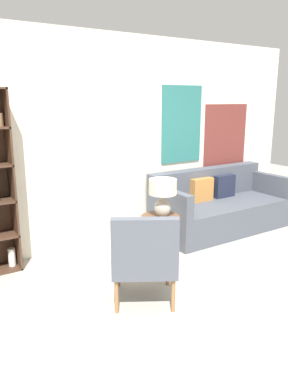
% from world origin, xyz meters
% --- Properties ---
extents(ground_plane, '(14.00, 14.00, 0.00)m').
position_xyz_m(ground_plane, '(0.00, 0.00, 0.00)').
color(ground_plane, '#9E998E').
extents(wall_back, '(6.40, 0.08, 2.70)m').
position_xyz_m(wall_back, '(0.05, 2.03, 1.35)').
color(wall_back, silver).
rests_on(wall_back, ground_plane).
extents(armchair, '(0.81, 0.81, 0.89)m').
position_xyz_m(armchair, '(-0.52, 0.35, 0.50)').
color(armchair, olive).
rests_on(armchair, ground_plane).
extents(couch, '(2.06, 0.90, 0.88)m').
position_xyz_m(couch, '(1.57, 1.57, 0.32)').
color(couch, '#474C56').
rests_on(couch, ground_plane).
extents(side_table, '(0.46, 0.46, 0.55)m').
position_xyz_m(side_table, '(0.19, 1.11, 0.48)').
color(side_table, brown).
rests_on(side_table, ground_plane).
extents(table_lamp, '(0.32, 0.32, 0.45)m').
position_xyz_m(table_lamp, '(0.20, 1.08, 0.83)').
color(table_lamp, '#A59E93').
rests_on(table_lamp, side_table).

